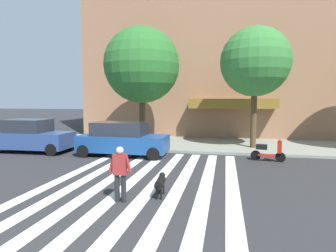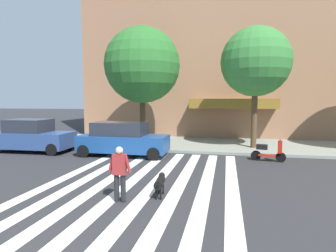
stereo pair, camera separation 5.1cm
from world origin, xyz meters
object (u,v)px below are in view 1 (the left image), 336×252
at_px(parked_car_behind_first, 122,139).
at_px(street_tree_nearest, 142,65).
at_px(parked_scooter, 268,151).
at_px(pedestrian_dog_walker, 120,171).
at_px(parked_car_near_curb, 31,136).
at_px(dog_on_leash, 160,182).
at_px(street_tree_middle, 255,62).

bearing_deg(parked_car_behind_first, street_tree_nearest, 87.33).
xyz_separation_m(parked_scooter, pedestrian_dog_walker, (-5.06, -6.67, 0.45)).
relative_size(parked_car_near_curb, dog_on_leash, 4.06).
relative_size(parked_car_behind_first, parked_scooter, 2.93).
xyz_separation_m(parked_car_behind_first, parked_scooter, (7.49, 0.13, -0.41)).
xyz_separation_m(parked_car_behind_first, pedestrian_dog_walker, (2.44, -6.54, 0.03)).
distance_m(parked_car_near_curb, dog_on_leash, 10.79).
distance_m(parked_car_behind_first, parked_scooter, 7.51).
distance_m(parked_car_near_curb, street_tree_nearest, 7.86).
xyz_separation_m(parked_car_near_curb, parked_car_behind_first, (5.60, 0.00, -0.00)).
relative_size(parked_scooter, dog_on_leash, 1.42).
xyz_separation_m(street_tree_nearest, pedestrian_dog_walker, (2.29, -9.74, -4.27)).
relative_size(parked_car_near_curb, parked_scooter, 2.86).
bearing_deg(street_tree_nearest, parked_car_behind_first, -92.67).
xyz_separation_m(parked_scooter, dog_on_leash, (-4.02, -5.96, -0.03)).
height_order(parked_scooter, dog_on_leash, parked_scooter).
height_order(parked_car_behind_first, pedestrian_dog_walker, parked_car_behind_first).
height_order(parked_car_behind_first, dog_on_leash, parked_car_behind_first).
bearing_deg(pedestrian_dog_walker, parked_car_near_curb, 140.88).
height_order(street_tree_nearest, dog_on_leash, street_tree_nearest).
bearing_deg(dog_on_leash, parked_car_behind_first, 120.83).
xyz_separation_m(parked_car_near_curb, street_tree_nearest, (5.75, 3.20, 4.30)).
bearing_deg(parked_car_behind_first, parked_car_near_curb, -179.98).
xyz_separation_m(parked_car_near_curb, street_tree_middle, (12.67, 3.25, 4.32)).
bearing_deg(dog_on_leash, parked_car_near_curb, 147.33).
bearing_deg(parked_car_near_curb, street_tree_middle, 14.40).
distance_m(parked_car_behind_first, dog_on_leash, 6.80).
bearing_deg(street_tree_middle, street_tree_nearest, -179.53).
bearing_deg(parked_car_near_curb, dog_on_leash, -32.67).
height_order(parked_car_behind_first, street_tree_nearest, street_tree_nearest).
bearing_deg(street_tree_middle, parked_car_behind_first, -155.29).
bearing_deg(pedestrian_dog_walker, street_tree_middle, 64.68).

